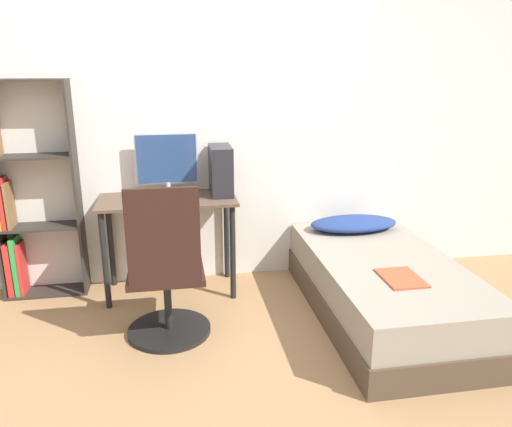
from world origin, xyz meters
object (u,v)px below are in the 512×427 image
(office_chair, at_px, (167,282))
(keyboard, at_px, (165,201))
(bed, at_px, (384,288))
(pc_tower, at_px, (221,170))
(bookshelf, at_px, (23,202))
(monitor, at_px, (167,161))

(office_chair, distance_m, keyboard, 0.71)
(bed, relative_size, pc_tower, 4.85)
(bookshelf, bearing_deg, monitor, 0.68)
(office_chair, bearing_deg, bed, 1.95)
(keyboard, relative_size, pc_tower, 0.93)
(office_chair, distance_m, pc_tower, 1.05)
(bookshelf, height_order, keyboard, bookshelf)
(office_chair, bearing_deg, keyboard, 88.94)
(monitor, bearing_deg, bed, -28.69)
(pc_tower, bearing_deg, bed, -33.91)
(bed, height_order, monitor, monitor)
(bookshelf, xyz_separation_m, pc_tower, (1.48, -0.07, 0.20))
(monitor, distance_m, keyboard, 0.35)
(monitor, bearing_deg, office_chair, -92.46)
(monitor, height_order, keyboard, monitor)
(monitor, xyz_separation_m, keyboard, (-0.03, -0.25, -0.25))
(bed, xyz_separation_m, monitor, (-1.48, 0.81, 0.81))
(bookshelf, bearing_deg, keyboard, -12.90)
(bed, bearing_deg, bookshelf, 162.68)
(keyboard, height_order, pc_tower, pc_tower)
(bookshelf, height_order, office_chair, bookshelf)
(bed, height_order, pc_tower, pc_tower)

